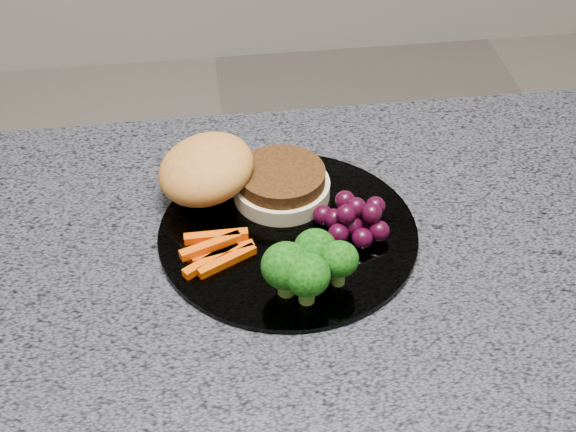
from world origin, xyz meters
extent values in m
cube|color=#4A4A54|center=(0.00, 0.00, 0.88)|extent=(1.20, 0.60, 0.04)
cylinder|color=white|center=(0.01, 0.08, 0.90)|extent=(0.26, 0.26, 0.01)
cylinder|color=beige|center=(0.01, 0.13, 0.92)|extent=(0.10, 0.10, 0.02)
cylinder|color=#472A0D|center=(0.01, 0.13, 0.93)|extent=(0.09, 0.09, 0.02)
ellipsoid|color=#C36F30|center=(-0.07, 0.14, 0.93)|extent=(0.10, 0.10, 0.06)
cube|color=#DA4903|center=(-0.07, 0.06, 0.91)|extent=(0.06, 0.03, 0.01)
cube|color=#DA4903|center=(-0.06, 0.05, 0.91)|extent=(0.06, 0.02, 0.01)
cube|color=#DA4903|center=(-0.07, 0.04, 0.91)|extent=(0.06, 0.04, 0.01)
cube|color=#DA4903|center=(-0.06, 0.07, 0.92)|extent=(0.06, 0.01, 0.01)
cube|color=#DA4903|center=(-0.07, 0.05, 0.92)|extent=(0.06, 0.03, 0.01)
cube|color=#DA4903|center=(-0.06, 0.04, 0.91)|extent=(0.06, 0.04, 0.01)
cylinder|color=#59812F|center=(0.00, -0.01, 0.92)|extent=(0.02, 0.02, 0.02)
ellipsoid|color=black|center=(0.00, -0.01, 0.94)|extent=(0.05, 0.05, 0.04)
cylinder|color=#59812F|center=(0.03, 0.01, 0.92)|extent=(0.01, 0.01, 0.02)
ellipsoid|color=black|center=(0.03, 0.01, 0.94)|extent=(0.04, 0.04, 0.04)
cylinder|color=#59812F|center=(0.01, -0.02, 0.92)|extent=(0.01, 0.01, 0.02)
ellipsoid|color=black|center=(0.01, -0.02, 0.94)|extent=(0.04, 0.04, 0.04)
cylinder|color=#59812F|center=(0.05, 0.00, 0.92)|extent=(0.01, 0.01, 0.02)
ellipsoid|color=black|center=(0.05, 0.00, 0.94)|extent=(0.04, 0.04, 0.03)
sphere|color=black|center=(0.07, 0.06, 0.92)|extent=(0.02, 0.02, 0.02)
sphere|color=black|center=(0.09, 0.07, 0.92)|extent=(0.02, 0.02, 0.02)
sphere|color=black|center=(0.08, 0.09, 0.92)|extent=(0.02, 0.02, 0.02)
sphere|color=black|center=(0.05, 0.08, 0.92)|extent=(0.02, 0.02, 0.02)
sphere|color=black|center=(0.05, 0.05, 0.92)|extent=(0.02, 0.02, 0.02)
sphere|color=black|center=(0.08, 0.05, 0.92)|extent=(0.02, 0.02, 0.02)
sphere|color=black|center=(0.10, 0.05, 0.92)|extent=(0.02, 0.02, 0.02)
sphere|color=black|center=(0.10, 0.09, 0.92)|extent=(0.02, 0.02, 0.02)
sphere|color=black|center=(0.04, 0.08, 0.92)|extent=(0.02, 0.02, 0.02)
sphere|color=black|center=(0.08, 0.07, 0.93)|extent=(0.02, 0.02, 0.02)
sphere|color=black|center=(0.06, 0.07, 0.93)|extent=(0.02, 0.02, 0.02)
sphere|color=black|center=(0.09, 0.06, 0.93)|extent=(0.02, 0.02, 0.02)
sphere|color=black|center=(0.07, 0.09, 0.93)|extent=(0.02, 0.02, 0.02)
camera|label=1|loc=(-0.07, -0.51, 1.45)|focal=50.00mm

